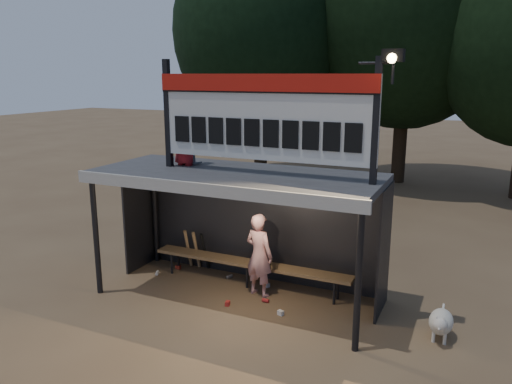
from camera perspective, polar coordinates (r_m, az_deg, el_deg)
ground at (r=9.32m, az=-2.19°, el=-11.85°), size 80.00×80.00×0.00m
player at (r=9.09m, az=0.36°, el=-7.20°), size 0.64×0.50×1.55m
child_a at (r=9.39m, az=-7.77°, el=6.60°), size 0.56×0.44×1.12m
child_b at (r=9.26m, az=-8.15°, el=6.20°), size 0.56×0.42×1.03m
dugout_shelter at (r=8.91m, az=-1.59°, el=-0.42°), size 5.10×2.08×2.32m
scoreboard_assembly at (r=8.21m, az=1.09°, el=8.87°), size 4.10×0.27×1.99m
bench at (r=9.60m, az=-0.72°, el=-8.25°), size 4.00×0.35×0.48m
tree_left at (r=19.25m, az=0.56°, el=17.94°), size 6.46×6.46×9.27m
tree_mid at (r=19.35m, az=17.03°, el=19.30°), size 7.22×7.22×10.36m
dog at (r=8.34m, az=20.38°, el=-13.77°), size 0.36×0.81×0.49m
bats at (r=10.43m, az=-6.83°, el=-6.58°), size 0.47×0.32×0.84m
litter at (r=9.60m, az=-3.31°, el=-10.82°), size 3.03×1.21×0.08m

